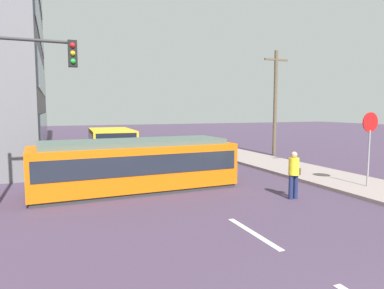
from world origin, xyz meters
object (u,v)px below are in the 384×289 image
Objects in this scene: streetcar_tram at (135,164)px; pedestrian_crossing at (294,172)px; city_bus at (112,142)px; utility_pole_mid at (275,101)px; stop_sign at (370,134)px; traffic_light_mast at (23,88)px.

streetcar_tram is 4.67× the size of pedestrian_crossing.
utility_pole_mid is (10.63, -2.17, 2.62)m from city_bus.
pedestrian_crossing is 3.79m from stop_sign.
city_bus is at bearing 123.44° from stop_sign.
pedestrian_crossing is at bearing -178.90° from stop_sign.
traffic_light_mast is at bearing -112.58° from city_bus.
streetcar_tram is at bearing 17.16° from traffic_light_mast.
city_bus is 11.11m from traffic_light_mast.
traffic_light_mast is (-4.13, -9.94, 2.72)m from city_bus.
pedestrian_crossing is at bearing -121.76° from utility_pole_mid.
utility_pole_mid reaches higher than city_bus.
streetcar_tram is 4.78m from traffic_light_mast.
utility_pole_mid is (11.05, 6.63, 2.68)m from streetcar_tram.
stop_sign reaches higher than pedestrian_crossing.
city_bus is 11.16m from utility_pole_mid.
stop_sign is 0.41× the size of utility_pole_mid.
stop_sign is at bearing -21.52° from streetcar_tram.
stop_sign is 12.43m from traffic_light_mast.
city_bus is 3.13× the size of pedestrian_crossing.
traffic_light_mast is at bearing -152.23° from utility_pole_mid.
stop_sign reaches higher than streetcar_tram.
city_bus is at bearing 67.42° from traffic_light_mast.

